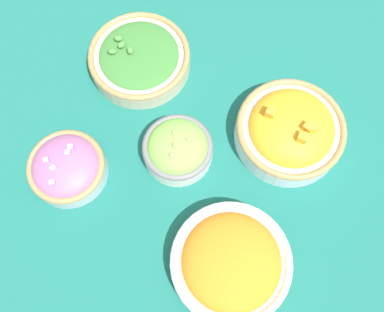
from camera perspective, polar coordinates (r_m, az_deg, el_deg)
ground_plane at (r=0.76m, az=-0.00°, el=-0.76°), size 3.00×3.00×0.00m
bowl_squash at (r=0.77m, az=12.96°, el=3.40°), size 0.19×0.19×0.09m
bowl_lettuce at (r=0.74m, az=-2.00°, el=0.90°), size 0.12×0.12×0.07m
bowl_carrots at (r=0.69m, az=5.20°, el=-13.95°), size 0.19×0.19×0.07m
bowl_red_onion at (r=0.76m, az=-16.36°, el=-1.46°), size 0.13×0.13×0.06m
bowl_broccoli at (r=0.83m, az=-7.02°, el=12.85°), size 0.19×0.19×0.06m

